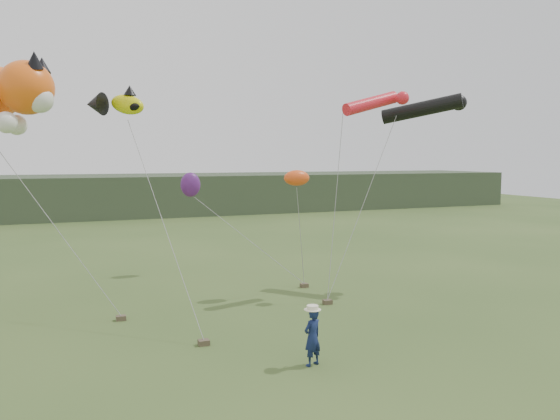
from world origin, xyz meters
The scene contains 7 objects.
ground centered at (0.00, 0.00, 0.00)m, with size 120.00×120.00×0.00m, color #385123.
headland centered at (-3.11, 44.69, 1.92)m, with size 90.00×13.00×4.00m.
festival_attendant centered at (1.09, 0.12, 0.82)m, with size 0.60×0.39×1.65m, color #131F49.
sandbag_anchors centered at (-1.18, 5.27, 0.09)m, with size 15.15×6.56×0.17m.
fish_kite centered at (-3.31, 8.71, 7.93)m, with size 2.50×1.63×1.24m.
tube_kites centered at (9.22, 7.17, 8.14)m, with size 6.39×2.97×1.34m.
misc_kites centered at (1.88, 11.59, 4.68)m, with size 4.30×6.76×1.47m.
Camera 1 is at (-5.28, -13.43, 5.88)m, focal length 35.00 mm.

